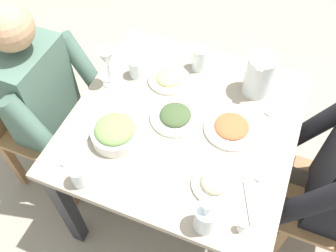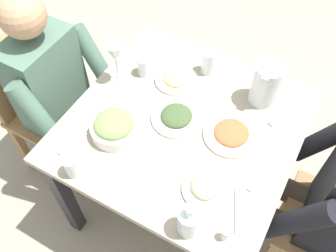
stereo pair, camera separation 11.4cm
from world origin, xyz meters
name	(u,v)px [view 1 (the left image)]	position (x,y,z in m)	size (l,w,h in m)	color
ground_plane	(179,196)	(0.00, 0.00, 0.00)	(8.00, 8.00, 0.00)	gray
dining_table	(183,136)	(0.00, 0.00, 0.60)	(0.93, 0.93, 0.72)	gray
chair_far	(30,114)	(-0.08, 0.79, 0.48)	(0.40, 0.40, 0.86)	#997047
diner_near	(320,175)	(0.01, -0.59, 0.63)	(0.48, 0.53, 1.15)	black
diner_far	(58,107)	(-0.08, 0.59, 0.63)	(0.48, 0.53, 1.15)	#4C6B5B
water_pitcher	(259,75)	(0.28, -0.24, 0.81)	(0.16, 0.12, 0.19)	silver
salad_bowl	(115,132)	(-0.18, 0.22, 0.76)	(0.20, 0.20, 0.09)	white
plate_rice_curry	(232,127)	(0.03, -0.20, 0.73)	(0.23, 0.23, 0.04)	white
plate_beans	(215,183)	(-0.24, -0.21, 0.73)	(0.17, 0.17, 0.05)	white
plate_dolmas	(175,116)	(0.00, 0.04, 0.73)	(0.21, 0.21, 0.04)	white
plate_fries	(169,78)	(0.19, 0.14, 0.73)	(0.19, 0.19, 0.04)	white
water_glass_center	(79,176)	(-0.41, 0.25, 0.76)	(0.06, 0.06, 0.09)	silver
water_glass_far_right	(136,68)	(0.17, 0.29, 0.76)	(0.06, 0.06, 0.09)	silver
water_glass_far_left	(199,59)	(0.32, 0.04, 0.77)	(0.07, 0.07, 0.11)	silver
wine_glass	(107,60)	(0.08, 0.38, 0.86)	(0.08, 0.08, 0.20)	silver
oil_carafe	(205,218)	(-0.40, -0.22, 0.77)	(0.08, 0.08, 0.16)	silver
salt_shaker	(242,226)	(-0.37, -0.34, 0.74)	(0.03, 0.03, 0.05)	white
fork_near	(278,103)	(0.24, -0.35, 0.72)	(0.17, 0.03, 0.01)	silver
knife_near	(267,163)	(-0.07, -0.37, 0.72)	(0.18, 0.02, 0.01)	silver
fork_far	(250,203)	(-0.26, -0.35, 0.72)	(0.17, 0.03, 0.01)	silver
knife_far	(77,148)	(-0.29, 0.34, 0.72)	(0.18, 0.02, 0.01)	silver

